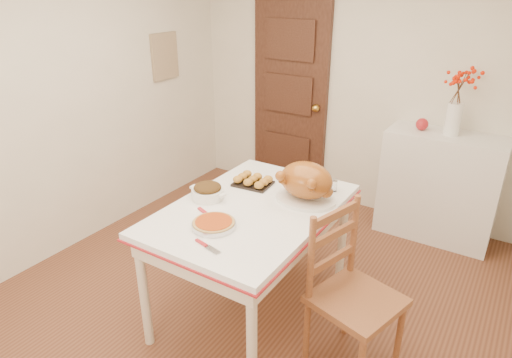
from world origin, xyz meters
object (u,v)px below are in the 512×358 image
Objects in this scene: sideboard at (439,187)px; turkey_platter at (306,182)px; chair_oak at (357,297)px; pumpkin_pie at (214,223)px; kitchen_table at (252,261)px.

turkey_platter is at bearing -111.04° from sideboard.
sideboard is 1.90m from chair_oak.
turkey_platter is (-0.59, -1.53, 0.49)m from sideboard.
chair_oak is 0.94m from pumpkin_pie.
sideboard is 3.75× the size of pumpkin_pie.
turkey_platter reaches higher than kitchen_table.
turkey_platter is at bearing 64.00° from pumpkin_pie.
kitchen_table is (-0.84, -1.81, -0.07)m from sideboard.
chair_oak is 2.47× the size of turkey_platter.
kitchen_table is 3.37× the size of turkey_platter.
chair_oak is 3.94× the size of pumpkin_pie.
chair_oak is at bearing 16.80° from pumpkin_pie.
chair_oak reaches higher than kitchen_table.
kitchen_table is at bearing 81.70° from pumpkin_pie.
chair_oak is at bearing -91.72° from sideboard.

